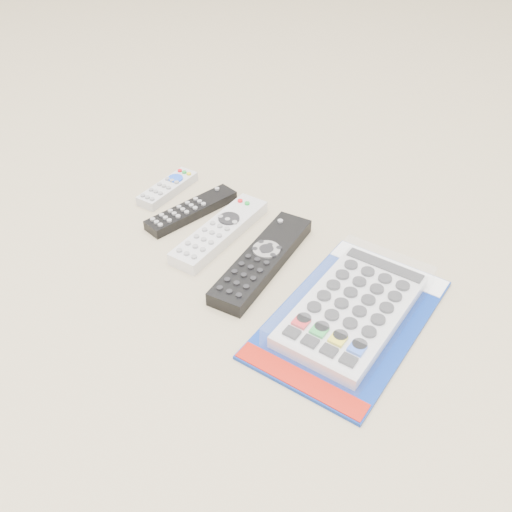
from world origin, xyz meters
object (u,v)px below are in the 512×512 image
Objects in this scene: jumbo_remote_packaged at (352,308)px; remote_silver_dvd at (220,232)px; remote_slim_black at (191,210)px; remote_small_grey at (168,188)px; remote_large_black at (262,260)px.

remote_silver_dvd is at bearing 170.18° from jumbo_remote_packaged.
remote_slim_black is 0.84× the size of remote_silver_dvd.
remote_small_grey is 0.55× the size of remote_large_black.
jumbo_remote_packaged is at bearing 1.09° from remote_slim_black.
jumbo_remote_packaged is (0.17, -0.01, 0.01)m from remote_large_black.
remote_large_black reaches higher than remote_small_grey.
remote_silver_dvd is (0.17, -0.04, 0.00)m from remote_small_grey.
remote_small_grey is 0.17m from remote_silver_dvd.
jumbo_remote_packaged is (0.35, -0.04, 0.01)m from remote_slim_black.
remote_large_black is (0.18, -0.03, 0.00)m from remote_slim_black.
remote_slim_black is 0.35m from jumbo_remote_packaged.
remote_large_black is (0.10, -0.01, 0.00)m from remote_silver_dvd.
remote_silver_dvd is 0.88× the size of remote_large_black.
remote_slim_black is 0.74× the size of remote_large_black.
remote_silver_dvd is at bearing -20.08° from remote_small_grey.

